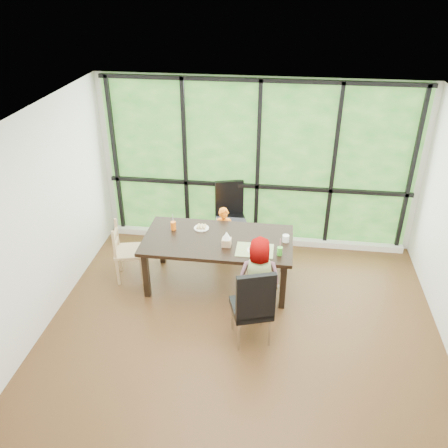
{
  "coord_description": "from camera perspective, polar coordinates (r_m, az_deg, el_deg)",
  "views": [
    {
      "loc": [
        0.4,
        -4.62,
        4.12
      ],
      "look_at": [
        -0.34,
        0.81,
        1.05
      ],
      "focal_mm": 37.66,
      "sensor_mm": 36.0,
      "label": 1
    }
  ],
  "objects": [
    {
      "name": "ground",
      "position": [
        6.2,
        2.17,
        -12.39
      ],
      "size": [
        5.0,
        5.0,
        0.0
      ],
      "primitive_type": "plane",
      "color": "black",
      "rests_on": "ground"
    },
    {
      "name": "straw_pink",
      "position": [
        6.15,
        6.83,
        -2.52
      ],
      "size": [
        0.01,
        0.04,
        0.2
      ],
      "primitive_type": "cylinder",
      "rotation": [
        0.14,
        0.0,
        0.0
      ],
      "color": "pink",
      "rests_on": "green_cup"
    },
    {
      "name": "white_mug",
      "position": [
        6.5,
        7.51,
        -1.75
      ],
      "size": [
        0.1,
        0.1,
        0.1
      ],
      "primitive_type": "cylinder",
      "color": "white",
      "rests_on": "dining_table"
    },
    {
      "name": "crepe_rolls_far",
      "position": [
        6.78,
        -2.76,
        -0.31
      ],
      "size": [
        0.15,
        0.12,
        0.04
      ],
      "primitive_type": null,
      "color": "tan",
      "rests_on": "plate_far"
    },
    {
      "name": "chair_interior_leather",
      "position": [
        5.72,
        3.34,
        -9.56
      ],
      "size": [
        0.58,
        0.58,
        1.08
      ],
      "primitive_type": "cube",
      "rotation": [
        0.0,
        0.0,
        3.46
      ],
      "color": "black",
      "rests_on": "ground"
    },
    {
      "name": "tissue_box",
      "position": [
        6.35,
        0.31,
        -2.23
      ],
      "size": [
        0.12,
        0.12,
        0.11
      ],
      "primitive_type": "cube",
      "color": "tan",
      "rests_on": "dining_table"
    },
    {
      "name": "child_toddler",
      "position": [
        7.23,
        0.01,
        -1.29
      ],
      "size": [
        0.34,
        0.24,
        0.89
      ],
      "primitive_type": "imported",
      "rotation": [
        0.0,
        0.0,
        0.08
      ],
      "color": "orange",
      "rests_on": "ground"
    },
    {
      "name": "plate_near",
      "position": [
        6.28,
        3.84,
        -3.2
      ],
      "size": [
        0.22,
        0.22,
        0.01
      ],
      "primitive_type": "cylinder",
      "color": "white",
      "rests_on": "dining_table"
    },
    {
      "name": "back_wall",
      "position": [
        7.42,
        4.16,
        7.24
      ],
      "size": [
        5.0,
        0.0,
        5.0
      ],
      "primitive_type": "plane",
      "rotation": [
        1.57,
        0.0,
        0.0
      ],
      "color": "silver",
      "rests_on": "ground"
    },
    {
      "name": "plate_far",
      "position": [
        6.79,
        -2.76,
        -0.49
      ],
      "size": [
        0.22,
        0.22,
        0.01
      ],
      "primitive_type": "cylinder",
      "color": "white",
      "rests_on": "dining_table"
    },
    {
      "name": "orange_cup",
      "position": [
        6.77,
        -6.17,
        -0.21
      ],
      "size": [
        0.08,
        0.08,
        0.12
      ],
      "primitive_type": "cylinder",
      "color": "orange",
      "rests_on": "dining_table"
    },
    {
      "name": "foliage_backdrop",
      "position": [
        7.4,
        4.15,
        7.18
      ],
      "size": [
        4.8,
        0.02,
        2.65
      ],
      "primitive_type": "cube",
      "color": "#1D511B",
      "rests_on": "back_wall"
    },
    {
      "name": "placemat",
      "position": [
        6.29,
        3.74,
        -3.18
      ],
      "size": [
        0.5,
        0.37,
        0.01
      ],
      "primitive_type": "cube",
      "color": "tan",
      "rests_on": "dining_table"
    },
    {
      "name": "dining_table",
      "position": [
        6.73,
        -0.73,
        -4.55
      ],
      "size": [
        2.15,
        1.21,
        0.75
      ],
      "primitive_type": "cube",
      "rotation": [
        0.0,
        0.0,
        0.07
      ],
      "color": "black",
      "rests_on": "ground"
    },
    {
      "name": "chair_window_leather",
      "position": [
        7.54,
        0.87,
        0.89
      ],
      "size": [
        0.57,
        0.57,
        1.08
      ],
      "primitive_type": "cube",
      "rotation": [
        0.0,
        0.0,
        0.29
      ],
      "color": "black",
      "rests_on": "ground"
    },
    {
      "name": "tissue",
      "position": [
        6.3,
        0.32,
        -1.39
      ],
      "size": [
        0.12,
        0.12,
        0.11
      ],
      "primitive_type": "cone",
      "color": "white",
      "rests_on": "tissue_box"
    },
    {
      "name": "window_sill",
      "position": [
        7.91,
        3.77,
        -1.79
      ],
      "size": [
        4.8,
        0.12,
        0.1
      ],
      "primitive_type": "cube",
      "color": "silver",
      "rests_on": "ground"
    },
    {
      "name": "child_older",
      "position": [
        6.08,
        4.18,
        -6.52
      ],
      "size": [
        0.59,
        0.42,
        1.14
      ],
      "primitive_type": "imported",
      "rotation": [
        0.0,
        0.0,
        3.25
      ],
      "color": "slate",
      "rests_on": "ground"
    },
    {
      "name": "straw_white",
      "position": [
        6.72,
        -6.21,
        0.55
      ],
      "size": [
        0.01,
        0.04,
        0.2
      ],
      "primitive_type": "cylinder",
      "rotation": [
        0.14,
        0.0,
        0.0
      ],
      "color": "white",
      "rests_on": "orange_cup"
    },
    {
      "name": "crepe_rolls_near",
      "position": [
        6.27,
        3.85,
        -3.01
      ],
      "size": [
        0.1,
        0.12,
        0.04
      ],
      "primitive_type": null,
      "color": "tan",
      "rests_on": "plate_near"
    },
    {
      "name": "green_cup",
      "position": [
        6.2,
        6.77,
        -3.28
      ],
      "size": [
        0.07,
        0.07,
        0.11
      ],
      "primitive_type": "cylinder",
      "color": "green",
      "rests_on": "dining_table"
    },
    {
      "name": "window_mullions",
      "position": [
        7.37,
        4.12,
        7.07
      ],
      "size": [
        4.8,
        0.06,
        2.65
      ],
      "primitive_type": null,
      "color": "black",
      "rests_on": "back_wall"
    },
    {
      "name": "chair_end_beech",
      "position": [
        6.96,
        -11.45,
        -3.26
      ],
      "size": [
        0.49,
        0.5,
        0.9
      ],
      "primitive_type": "cube",
      "rotation": [
        0.0,
        0.0,
        1.8
      ],
      "color": "tan",
      "rests_on": "ground"
    }
  ]
}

